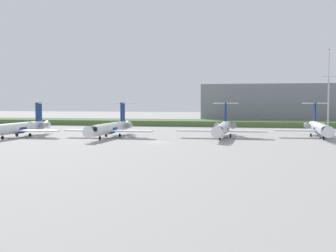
% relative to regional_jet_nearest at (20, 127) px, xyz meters
% --- Properties ---
extents(ground_plane, '(500.00, 500.00, 0.00)m').
position_rel_regional_jet_nearest_xyz_m(ground_plane, '(38.29, 22.39, -2.54)').
color(ground_plane, '#9E9B96').
extents(grass_berm, '(320.00, 20.00, 2.04)m').
position_rel_regional_jet_nearest_xyz_m(grass_berm, '(38.29, 64.66, -1.52)').
color(grass_berm, '#4C6B38').
rests_on(grass_berm, ground).
extents(regional_jet_nearest, '(22.81, 31.00, 9.00)m').
position_rel_regional_jet_nearest_xyz_m(regional_jet_nearest, '(0.00, 0.00, 0.00)').
color(regional_jet_nearest, silver).
rests_on(regional_jet_nearest, ground).
extents(regional_jet_second, '(22.81, 31.00, 9.00)m').
position_rel_regional_jet_nearest_xyz_m(regional_jet_second, '(23.61, 3.75, 0.00)').
color(regional_jet_second, silver).
rests_on(regional_jet_second, ground).
extents(regional_jet_third, '(22.81, 31.00, 9.00)m').
position_rel_regional_jet_nearest_xyz_m(regional_jet_third, '(52.08, 8.46, 0.00)').
color(regional_jet_third, silver).
rests_on(regional_jet_third, ground).
extents(regional_jet_fourth, '(22.81, 31.00, 9.00)m').
position_rel_regional_jet_nearest_xyz_m(regional_jet_fourth, '(76.49, 14.33, 0.00)').
color(regional_jet_fourth, silver).
rests_on(regional_jet_fourth, ground).
extents(antenna_mast, '(4.40, 0.50, 27.01)m').
position_rel_regional_jet_nearest_xyz_m(antenna_mast, '(83.90, 51.57, 8.61)').
color(antenna_mast, '#B2B2B7').
rests_on(antenna_mast, ground).
extents(distant_hangar, '(63.94, 29.73, 16.42)m').
position_rel_regional_jet_nearest_xyz_m(distant_hangar, '(69.45, 92.12, 5.67)').
color(distant_hangar, gray).
rests_on(distant_hangar, ground).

